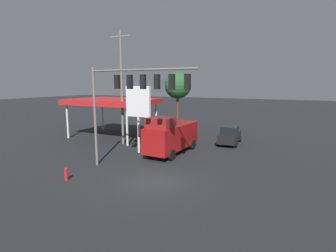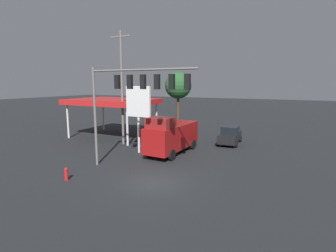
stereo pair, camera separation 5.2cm
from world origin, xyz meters
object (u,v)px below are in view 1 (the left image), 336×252
Objects in this scene: delivery_truck at (171,135)px; street_tree at (178,86)px; price_sign at (138,105)px; sedan_far at (230,135)px; traffic_signal_assembly at (134,90)px; utility_pole at (122,86)px; fire_hydrant at (66,174)px.

delivery_truck is 0.86× the size of street_tree.
price_sign is 12.50m from street_tree.
traffic_signal_assembly is at bearing -21.74° from sedan_far.
utility_pole is 7.79m from delivery_truck.
price_sign is 0.78× the size of street_tree.
traffic_signal_assembly is 13.65m from sedan_far.
utility_pole is at bearing -98.24° from delivery_truck.
street_tree reaches higher than price_sign.
utility_pole is 12.33m from fire_hydrant.
delivery_truck is at bearing -109.51° from fire_hydrant.
utility_pole is 12.57m from sedan_far.
sedan_far reaches higher than fire_hydrant.
sedan_far is (-3.96, -6.28, -0.74)m from delivery_truck.
traffic_signal_assembly is 9.70× the size of fire_hydrant.
utility_pole is 1.47× the size of street_tree.
price_sign is at bearing 146.91° from utility_pole.
price_sign is at bearing 97.22° from street_tree.
delivery_truck is 7.46m from sedan_far.
price_sign reaches higher than delivery_truck.
utility_pole is at bearing -66.44° from sedan_far.
utility_pole reaches higher than traffic_signal_assembly.
utility_pole is (6.14, -6.90, 0.17)m from traffic_signal_assembly.
utility_pole is 1.89× the size of price_sign.
sedan_far is at bearing 149.32° from street_tree.
traffic_signal_assembly is at bearing 1.06° from delivery_truck.
price_sign is at bearing -93.26° from fire_hydrant.
fire_hydrant is at bearing -17.11° from delivery_truck.
sedan_far is 0.56× the size of street_tree.
traffic_signal_assembly reaches higher than delivery_truck.
traffic_signal_assembly reaches higher than fire_hydrant.
sedan_far is 5.10× the size of fire_hydrant.
price_sign is at bearing -67.03° from delivery_truck.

